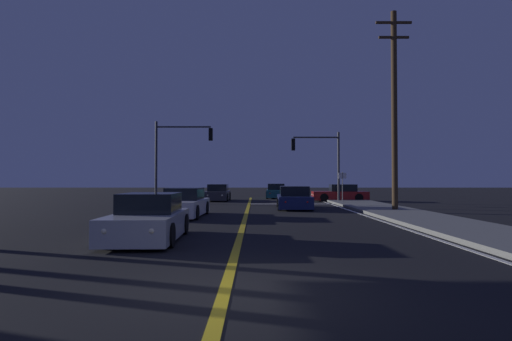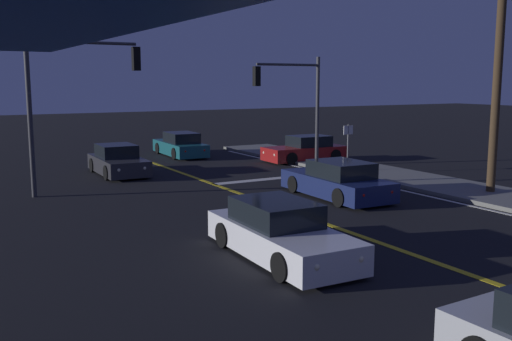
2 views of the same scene
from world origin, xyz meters
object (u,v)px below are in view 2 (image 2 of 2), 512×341
traffic_signal_near_right (295,94)px  street_sign_corner (348,140)px  car_following_oncoming_white (280,233)px  car_side_waiting_navy (337,181)px  car_distant_tail_red (306,150)px  utility_pole_right (500,41)px  car_far_approaching_teal (180,146)px  traffic_signal_far_left (71,86)px  car_lead_oncoming_charcoal (118,162)px

traffic_signal_near_right → street_sign_corner: size_ratio=2.38×
car_following_oncoming_white → car_side_waiting_navy: 7.59m
car_distant_tail_red → utility_pole_right: size_ratio=0.41×
traffic_signal_near_right → utility_pole_right: (2.45, -9.40, 2.03)m
car_far_approaching_teal → traffic_signal_far_left: traffic_signal_far_left is taller
traffic_signal_near_right → utility_pole_right: 9.93m
car_lead_oncoming_charcoal → traffic_signal_far_left: (-2.69, -3.61, 3.41)m
car_side_waiting_navy → street_sign_corner: street_sign_corner is taller
traffic_signal_far_left → utility_pole_right: size_ratio=0.55×
car_lead_oncoming_charcoal → car_side_waiting_navy: (5.37, -9.11, 0.00)m
car_lead_oncoming_charcoal → traffic_signal_near_right: size_ratio=0.79×
car_lead_oncoming_charcoal → utility_pole_right: bearing=133.0°
car_side_waiting_navy → street_sign_corner: bearing=49.5°
car_following_oncoming_white → street_sign_corner: bearing=-133.9°
car_distant_tail_red → traffic_signal_far_left: 13.36m
car_distant_tail_red → car_side_waiting_navy: (-4.51, -8.52, 0.00)m
car_following_oncoming_white → utility_pole_right: (10.78, 2.57, 5.01)m
utility_pole_right → street_sign_corner: 7.88m
traffic_signal_near_right → car_far_approaching_teal: bearing=-66.2°
traffic_signal_far_left → car_far_approaching_teal: bearing=47.5°
car_following_oncoming_white → street_sign_corner: (9.38, 9.18, 0.94)m
car_lead_oncoming_charcoal → traffic_signal_far_left: 5.65m
car_side_waiting_navy → traffic_signal_far_left: (-8.05, 5.49, 3.41)m
car_distant_tail_red → car_side_waiting_navy: size_ratio=0.93×
car_following_oncoming_white → car_far_approaching_teal: size_ratio=0.99×
car_following_oncoming_white → traffic_signal_far_left: 11.37m
utility_pole_right → car_far_approaching_teal: bearing=108.7°
traffic_signal_far_left → utility_pole_right: utility_pole_right is taller
car_far_approaching_teal → utility_pole_right: bearing=-68.8°
car_side_waiting_navy → traffic_signal_far_left: size_ratio=0.80×
car_distant_tail_red → street_sign_corner: bearing=171.9°
car_far_approaching_teal → car_distant_tail_red: bearing=-45.0°
car_far_approaching_teal → traffic_signal_near_right: bearing=-63.7°
car_following_oncoming_white → traffic_signal_near_right: (8.33, 11.98, 2.98)m
traffic_signal_far_left → street_sign_corner: traffic_signal_far_left is taller
car_lead_oncoming_charcoal → car_far_approaching_teal: 6.88m
traffic_signal_near_right → car_distant_tail_red: bearing=-138.1°
car_distant_tail_red → car_far_approaching_teal: (-4.89, 5.33, 0.00)m
car_lead_oncoming_charcoal → car_side_waiting_navy: bearing=121.4°
car_side_waiting_navy → utility_pole_right: bearing=-24.1°
car_far_approaching_teal → traffic_signal_far_left: bearing=-130.0°
car_side_waiting_navy → traffic_signal_near_right: bearing=70.6°
street_sign_corner → utility_pole_right: bearing=-78.0°
traffic_signal_far_left → car_side_waiting_navy: bearing=-34.3°
car_far_approaching_teal → car_lead_oncoming_charcoal: bearing=-133.9°
car_following_oncoming_white → traffic_signal_near_right: 14.89m
car_far_approaching_teal → utility_pole_right: 17.98m
car_far_approaching_teal → car_following_oncoming_white: bearing=-103.0°
car_following_oncoming_white → street_sign_corner: 13.16m
traffic_signal_near_right → street_sign_corner: (1.05, -2.80, -2.04)m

